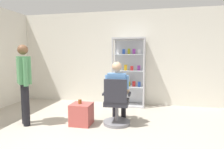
{
  "coord_description": "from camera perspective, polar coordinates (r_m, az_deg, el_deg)",
  "views": [
    {
      "loc": [
        1.0,
        -2.45,
        1.41
      ],
      "look_at": [
        0.16,
        1.52,
        1.0
      ],
      "focal_mm": 29.79,
      "sensor_mm": 36.0,
      "label": 1
    }
  ],
  "objects": [
    {
      "name": "standing_customer",
      "position": [
        4.15,
        -25.36,
        -1.39
      ],
      "size": [
        0.41,
        0.41,
        1.63
      ],
      "color": "black",
      "rests_on": "ground"
    },
    {
      "name": "back_wall",
      "position": [
        5.54,
        1.47,
        5.13
      ],
      "size": [
        6.0,
        0.1,
        2.7
      ],
      "primitive_type": "cube",
      "color": "silver",
      "rests_on": "ground"
    },
    {
      "name": "tea_glass",
      "position": [
        3.89,
        -9.83,
        -8.2
      ],
      "size": [
        0.07,
        0.07,
        0.08
      ],
      "primitive_type": "cylinder",
      "color": "brown",
      "rests_on": "storage_crate"
    },
    {
      "name": "display_cabinet_main",
      "position": [
        5.27,
        5.26,
        0.89
      ],
      "size": [
        0.9,
        0.45,
        1.9
      ],
      "color": "#B7B7BC",
      "rests_on": "ground"
    },
    {
      "name": "seated_shopkeeper",
      "position": [
        3.9,
        1.72,
        -4.53
      ],
      "size": [
        0.5,
        0.58,
        1.29
      ],
      "color": "black",
      "rests_on": "ground"
    },
    {
      "name": "storage_crate",
      "position": [
        3.95,
        -9.32,
        -11.88
      ],
      "size": [
        0.41,
        0.4,
        0.44
      ],
      "primitive_type": "cube",
      "color": "#B24C47",
      "rests_on": "ground"
    },
    {
      "name": "office_chair",
      "position": [
        3.82,
        1.38,
        -9.67
      ],
      "size": [
        0.57,
        0.56,
        0.96
      ],
      "color": "slate",
      "rests_on": "ground"
    }
  ]
}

